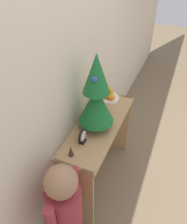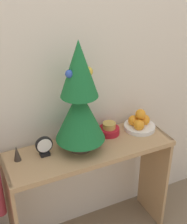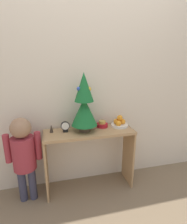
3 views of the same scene
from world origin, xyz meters
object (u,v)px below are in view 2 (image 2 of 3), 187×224
object	(u,v)px
singing_bowl	(109,129)
desk_clock	(44,146)
mini_tree	(80,100)
figurine	(17,153)
fruit_bowl	(139,123)

from	to	relation	value
singing_bowl	desk_clock	distance (m)	0.43
desk_clock	mini_tree	bearing A→B (deg)	-6.74
desk_clock	singing_bowl	bearing A→B (deg)	6.29
singing_bowl	figurine	world-z (taller)	figurine
mini_tree	figurine	world-z (taller)	mini_tree
singing_bowl	figurine	xyz separation A→B (m)	(-0.57, -0.03, 0.01)
mini_tree	desk_clock	bearing A→B (deg)	173.26
singing_bowl	desk_clock	world-z (taller)	desk_clock
mini_tree	desk_clock	xyz separation A→B (m)	(-0.20, 0.02, -0.25)
desk_clock	figurine	xyz separation A→B (m)	(-0.15, 0.02, -0.01)
mini_tree	desk_clock	distance (m)	0.32
singing_bowl	desk_clock	xyz separation A→B (m)	(-0.42, -0.05, 0.03)
mini_tree	fruit_bowl	size ratio (longest dim) A/B	3.19
fruit_bowl	desk_clock	size ratio (longest dim) A/B	1.70
fruit_bowl	figurine	world-z (taller)	fruit_bowl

